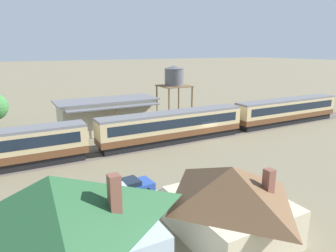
# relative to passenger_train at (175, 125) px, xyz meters

# --- Properties ---
(ground_plane) EXTENTS (600.00, 600.00, 0.00)m
(ground_plane) POSITION_rel_passenger_train_xyz_m (4.52, -1.04, -2.25)
(ground_plane) COLOR #7A7056
(passenger_train) EXTENTS (62.83, 2.94, 4.05)m
(passenger_train) POSITION_rel_passenger_train_xyz_m (0.00, 0.00, 0.00)
(passenger_train) COLOR brown
(passenger_train) RESTS_ON ground_plane
(railway_track) EXTENTS (110.23, 3.60, 0.04)m
(railway_track) POSITION_rel_passenger_train_xyz_m (-2.88, 0.00, -2.24)
(railway_track) COLOR #665B51
(railway_track) RESTS_ON ground_plane
(station_building) EXTENTS (14.49, 7.17, 4.76)m
(station_building) POSITION_rel_passenger_train_xyz_m (-6.07, 9.32, 0.16)
(station_building) COLOR beige
(station_building) RESTS_ON ground_plane
(water_tower) EXTENTS (5.07, 5.07, 9.04)m
(water_tower) POSITION_rel_passenger_train_xyz_m (7.20, 12.85, 4.77)
(water_tower) COLOR brown
(water_tower) RESTS_ON ground_plane
(cottage_dark_green_roof) EXTENTS (10.47, 7.54, 6.08)m
(cottage_dark_green_roof) POSITION_rel_passenger_train_xyz_m (-17.46, -18.51, 0.91)
(cottage_dark_green_roof) COLOR silver
(cottage_dark_green_roof) RESTS_ON ground_plane
(cottage_brown_roof) EXTENTS (6.70, 7.65, 4.74)m
(cottage_brown_roof) POSITION_rel_passenger_train_xyz_m (-6.95, -19.30, 0.22)
(cottage_brown_roof) COLOR beige
(cottage_brown_roof) RESTS_ON ground_plane
(picket_fence_front) EXTENTS (32.67, 0.06, 1.05)m
(picket_fence_front) POSITION_rel_passenger_train_xyz_m (-18.19, -13.27, -1.72)
(picket_fence_front) COLOR white
(picket_fence_front) RESTS_ON ground_plane
(parked_car_blue_2) EXTENTS (4.46, 2.14, 1.24)m
(parked_car_blue_2) POSITION_rel_passenger_train_xyz_m (-10.80, -10.87, -1.65)
(parked_car_blue_2) COLOR #284CA8
(parked_car_blue_2) RESTS_ON ground_plane
(parked_car_white) EXTENTS (2.21, 4.62, 1.34)m
(parked_car_white) POSITION_rel_passenger_train_xyz_m (-17.32, -9.86, -1.61)
(parked_car_white) COLOR white
(parked_car_white) RESTS_ON ground_plane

